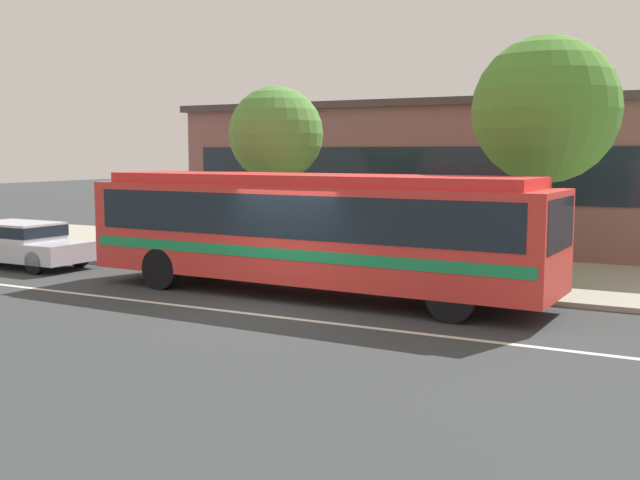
{
  "coord_description": "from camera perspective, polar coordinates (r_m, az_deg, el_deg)",
  "views": [
    {
      "loc": [
        8.36,
        -13.83,
        3.31
      ],
      "look_at": [
        0.14,
        1.66,
        1.3
      ],
      "focal_mm": 43.07,
      "sensor_mm": 36.0,
      "label": 1
    }
  ],
  "objects": [
    {
      "name": "ground_plane",
      "position": [
        16.49,
        -3.15,
        -5.05
      ],
      "size": [
        120.0,
        120.0,
        0.0
      ],
      "primitive_type": "plane",
      "color": "#34383A"
    },
    {
      "name": "sidewalk_slab",
      "position": [
        22.59,
        5.93,
        -1.76
      ],
      "size": [
        60.0,
        8.0,
        0.12
      ],
      "primitive_type": "cube",
      "color": "#A3A08E",
      "rests_on": "ground_plane"
    },
    {
      "name": "lane_stripe_center",
      "position": [
        15.83,
        -4.66,
        -5.54
      ],
      "size": [
        56.0,
        0.16,
        0.01
      ],
      "primitive_type": "cube",
      "color": "silver",
      "rests_on": "ground_plane"
    },
    {
      "name": "transit_bus",
      "position": [
        17.6,
        -0.64,
        1.08
      ],
      "size": [
        11.31,
        2.82,
        2.81
      ],
      "color": "red",
      "rests_on": "ground_plane"
    },
    {
      "name": "sedan_behind_bus",
      "position": [
        23.86,
        -21.32,
        -0.13
      ],
      "size": [
        4.3,
        1.88,
        1.29
      ],
      "color": "silver",
      "rests_on": "ground_plane"
    },
    {
      "name": "pedestrian_waiting_near_sign",
      "position": [
        18.97,
        3.67,
        -0.18
      ],
      "size": [
        0.46,
        0.46,
        1.67
      ],
      "color": "navy",
      "rests_on": "sidewalk_slab"
    },
    {
      "name": "pedestrian_walking_along_curb",
      "position": [
        21.75,
        -7.28,
        0.76
      ],
      "size": [
        0.47,
        0.47,
        1.73
      ],
      "color": "#716A4C",
      "rests_on": "sidewalk_slab"
    },
    {
      "name": "bus_stop_sign",
      "position": [
        17.85,
        17.17,
        0.76
      ],
      "size": [
        0.1,
        0.44,
        2.3
      ],
      "color": "gray",
      "rests_on": "sidewalk_slab"
    },
    {
      "name": "street_tree_near_stop",
      "position": [
        21.95,
        -3.29,
        7.8
      ],
      "size": [
        2.68,
        2.68,
        5.05
      ],
      "color": "brown",
      "rests_on": "sidewalk_slab"
    },
    {
      "name": "street_tree_mid_block",
      "position": [
        19.38,
        16.44,
        9.18
      ],
      "size": [
        3.52,
        3.52,
        5.96
      ],
      "color": "brown",
      "rests_on": "sidewalk_slab"
    },
    {
      "name": "station_building",
      "position": [
        28.59,
        9.64,
        4.85
      ],
      "size": [
        18.02,
        8.49,
        5.01
      ],
      "color": "#835451",
      "rests_on": "ground_plane"
    }
  ]
}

